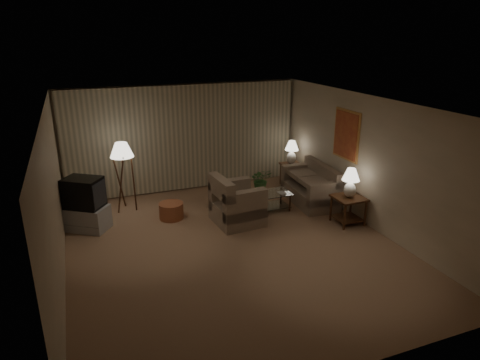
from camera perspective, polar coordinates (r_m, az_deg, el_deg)
name	(u,v)px	position (r m, az deg, el deg)	size (l,w,h in m)	color
ground	(233,246)	(8.30, -1.00, -8.77)	(7.00, 7.00, 0.00)	#9C7356
room_shell	(208,140)	(9.03, -4.28, 5.40)	(6.04, 7.02, 2.72)	beige
sofa	(310,188)	(10.34, 9.28, -1.03)	(1.74, 1.03, 0.73)	gray
armchair	(237,204)	(9.10, -0.36, -3.25)	(1.13, 1.08, 0.83)	gray
side_table_near	(348,205)	(9.35, 14.26, -3.24)	(0.61, 0.61, 0.60)	#341B0E
side_table_far	(291,171)	(11.42, 6.80, 1.27)	(0.52, 0.44, 0.60)	#341B0E
table_lamp_near	(351,180)	(9.16, 14.54, -0.04)	(0.37, 0.37, 0.63)	white
table_lamp_far	(292,150)	(11.26, 6.91, 3.98)	(0.36, 0.36, 0.62)	white
coffee_table	(267,199)	(9.76, 3.59, -2.58)	(1.09, 0.60, 0.41)	silver
tv_cabinet	(87,218)	(9.41, -19.77, -4.78)	(1.01, 0.93, 0.50)	#A0A0A3
crt_tv	(83,193)	(9.21, -20.15, -1.59)	(0.89, 0.83, 0.62)	black
floor_lamp	(124,175)	(9.95, -15.23, 0.59)	(0.52, 0.52, 1.59)	#341B0E
ottoman	(171,211)	(9.51, -9.14, -4.07)	(0.53, 0.53, 0.35)	#995C33
vase	(261,192)	(9.63, 2.80, -1.56)	(0.13, 0.13, 0.14)	white
flowers	(261,178)	(9.52, 2.83, 0.27)	(0.46, 0.40, 0.51)	#3A7031
book	(279,193)	(9.73, 5.19, -1.78)	(0.15, 0.21, 0.02)	olive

